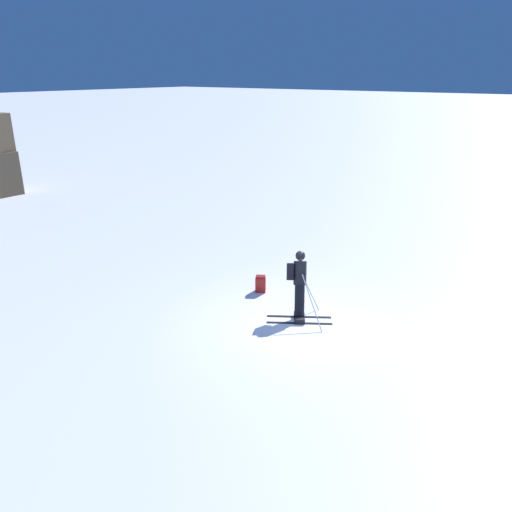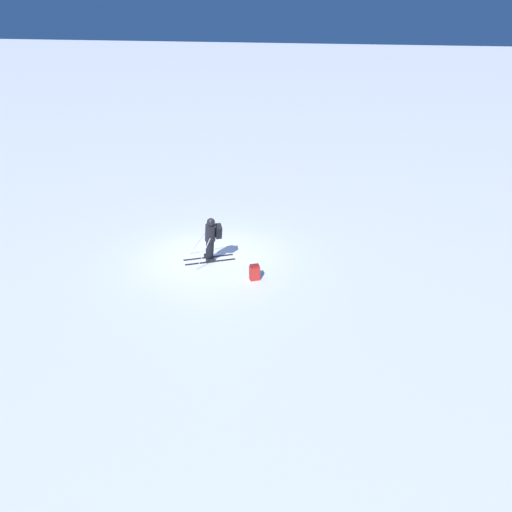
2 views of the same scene
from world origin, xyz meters
name	(u,v)px [view 1 (image 1 of 2)]	position (x,y,z in m)	size (l,w,h in m)	color
ground_plane	(295,323)	(0.00, 0.00, 0.00)	(300.00, 300.00, 0.00)	white
skier	(299,281)	(0.47, 0.22, 0.96)	(1.50, 1.66, 1.76)	black
spare_backpack	(261,284)	(1.05, 1.88, 0.24)	(0.35, 0.37, 0.50)	#AD231E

